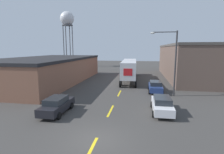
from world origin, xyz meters
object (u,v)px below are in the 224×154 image
semi_truck (129,68)px  parked_car_right_near (162,104)px  parked_car_right_mid (155,86)px  parked_car_left_near (57,105)px  street_lamp (172,58)px  water_tower (67,20)px

semi_truck → parked_car_right_near: bearing=-78.3°
semi_truck → parked_car_right_mid: bearing=-67.2°
parked_car_left_near → parked_car_right_mid: same height
parked_car_left_near → street_lamp: street_lamp is taller
semi_truck → street_lamp: size_ratio=1.95×
semi_truck → water_tower: size_ratio=0.86×
water_tower → parked_car_left_near: bearing=-68.1°
parked_car_left_near → water_tower: 48.99m
street_lamp → parked_car_right_near: bearing=-105.5°
street_lamp → semi_truck: bearing=118.8°
water_tower → street_lamp: water_tower is taller
parked_car_left_near → street_lamp: bearing=35.4°
parked_car_left_near → street_lamp: (11.62, 8.25, 4.05)m
water_tower → street_lamp: bearing=-50.4°
water_tower → street_lamp: 46.76m
parked_car_left_near → water_tower: size_ratio=0.24×
parked_car_right_near → semi_truck: bearing=103.8°
parked_car_right_near → parked_car_right_mid: bearing=90.0°
parked_car_right_mid → water_tower: 45.50m
parked_car_right_near → water_tower: size_ratio=0.24×
water_tower → parked_car_right_mid: bearing=-50.7°
parked_car_right_near → parked_car_right_mid: same height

